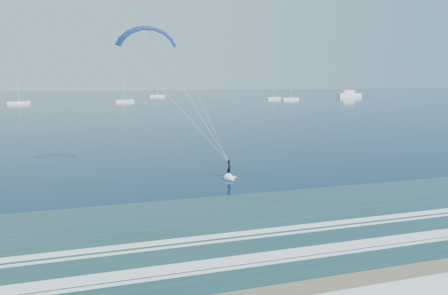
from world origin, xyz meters
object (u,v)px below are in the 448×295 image
motor_yacht (349,94)px  sailboat_5 (290,99)px  sailboat_4 (274,98)px  kitesurfer_rig (190,98)px  sailboat_3 (157,96)px  sailboat_2 (125,101)px  sailboat_1 (19,103)px

motor_yacht → sailboat_5: size_ratio=1.28×
sailboat_4 → kitesurfer_rig: bearing=-116.0°
sailboat_4 → sailboat_5: size_ratio=0.86×
kitesurfer_rig → sailboat_3: bearing=83.9°
sailboat_4 → sailboat_5: sailboat_5 is taller
motor_yacht → sailboat_2: sailboat_2 is taller
motor_yacht → sailboat_3: size_ratio=1.25×
sailboat_5 → sailboat_4: bearing=121.3°
sailboat_3 → sailboat_4: (61.00, -55.72, -0.01)m
kitesurfer_rig → motor_yacht: size_ratio=1.03×
sailboat_1 → sailboat_2: (48.33, 3.19, -0.00)m
sailboat_3 → sailboat_5: sailboat_3 is taller
kitesurfer_rig → sailboat_5: (91.68, 166.34, -8.36)m
sailboat_4 → sailboat_5: (5.95, -9.77, 0.01)m
kitesurfer_rig → sailboat_2: 169.30m
sailboat_2 → sailboat_3: (24.03, 62.74, 0.01)m
kitesurfer_rig → motor_yacht: bearing=52.7°
sailboat_1 → sailboat_2: 48.43m
kitesurfer_rig → sailboat_2: size_ratio=1.41×
motor_yacht → sailboat_5: sailboat_5 is taller
sailboat_5 → sailboat_3: bearing=135.6°
kitesurfer_rig → sailboat_4: size_ratio=1.55×
sailboat_1 → sailboat_5: 139.30m
kitesurfer_rig → sailboat_1: 172.81m
sailboat_2 → kitesurfer_rig: bearing=-90.2°
motor_yacht → sailboat_4: size_ratio=1.50×
sailboat_3 → sailboat_5: 93.65m
motor_yacht → sailboat_5: (-56.01, -27.29, -1.11)m
motor_yacht → sailboat_4: sailboat_4 is taller
sailboat_2 → sailboat_5: 91.02m
sailboat_1 → sailboat_2: sailboat_1 is taller
sailboat_1 → sailboat_3: (72.35, 65.92, 0.00)m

